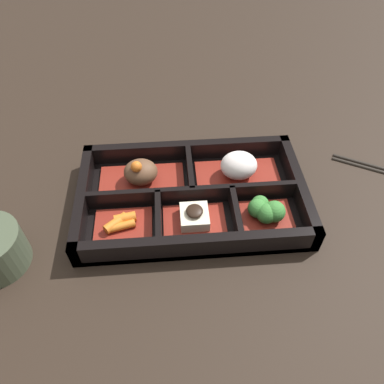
% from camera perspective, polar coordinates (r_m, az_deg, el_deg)
% --- Properties ---
extents(ground_plane, '(3.00, 3.00, 0.00)m').
position_cam_1_polar(ground_plane, '(0.57, 0.00, -1.67)').
color(ground_plane, black).
extents(bento_base, '(0.33, 0.20, 0.01)m').
position_cam_1_polar(bento_base, '(0.57, 0.00, -1.34)').
color(bento_base, black).
rests_on(bento_base, ground_plane).
extents(bento_rim, '(0.33, 0.20, 0.04)m').
position_cam_1_polar(bento_rim, '(0.56, 0.04, -0.51)').
color(bento_rim, black).
rests_on(bento_rim, ground_plane).
extents(bowl_stew, '(0.13, 0.07, 0.05)m').
position_cam_1_polar(bowl_stew, '(0.58, -7.77, 2.59)').
color(bowl_stew, maroon).
rests_on(bowl_stew, bento_base).
extents(bowl_rice, '(0.13, 0.07, 0.05)m').
position_cam_1_polar(bowl_rice, '(0.59, 7.09, 3.58)').
color(bowl_rice, maroon).
rests_on(bowl_rice, bento_base).
extents(bowl_carrots, '(0.08, 0.06, 0.02)m').
position_cam_1_polar(bowl_carrots, '(0.54, -10.56, -4.83)').
color(bowl_carrots, maroon).
rests_on(bowl_carrots, bento_base).
extents(bowl_tofu, '(0.09, 0.06, 0.03)m').
position_cam_1_polar(bowl_tofu, '(0.53, 0.79, -3.98)').
color(bowl_tofu, maroon).
rests_on(bowl_tofu, bento_base).
extents(bowl_greens, '(0.07, 0.06, 0.04)m').
position_cam_1_polar(bowl_greens, '(0.54, 11.20, -2.90)').
color(bowl_greens, maroon).
rests_on(bowl_greens, bento_base).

